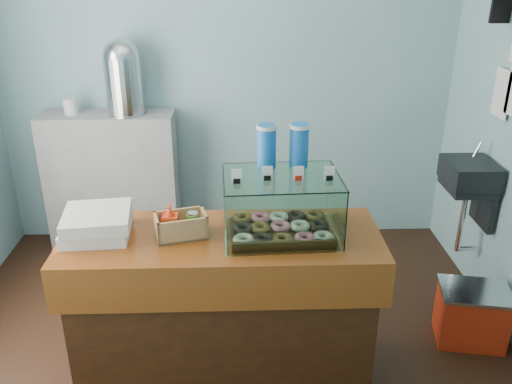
{
  "coord_description": "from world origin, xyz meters",
  "views": [
    {
      "loc": [
        0.09,
        -2.65,
        2.18
      ],
      "look_at": [
        0.17,
        -0.15,
        1.09
      ],
      "focal_mm": 38.0,
      "sensor_mm": 36.0,
      "label": 1
    }
  ],
  "objects_px": {
    "counter": "(224,309)",
    "display_case": "(281,201)",
    "red_cooler": "(471,315)",
    "coffee_urn": "(123,75)"
  },
  "relations": [
    {
      "from": "counter",
      "to": "display_case",
      "type": "height_order",
      "value": "display_case"
    },
    {
      "from": "red_cooler",
      "to": "display_case",
      "type": "bearing_deg",
      "value": -158.04
    },
    {
      "from": "red_cooler",
      "to": "counter",
      "type": "bearing_deg",
      "value": -158.59
    },
    {
      "from": "red_cooler",
      "to": "coffee_urn",
      "type": "bearing_deg",
      "value": 160.78
    },
    {
      "from": "counter",
      "to": "red_cooler",
      "type": "height_order",
      "value": "counter"
    },
    {
      "from": "display_case",
      "to": "coffee_urn",
      "type": "relative_size",
      "value": 1.06
    },
    {
      "from": "display_case",
      "to": "red_cooler",
      "type": "relative_size",
      "value": 1.29
    },
    {
      "from": "counter",
      "to": "red_cooler",
      "type": "xyz_separation_m",
      "value": [
        1.49,
        0.28,
        -0.28
      ]
    },
    {
      "from": "display_case",
      "to": "counter",
      "type": "bearing_deg",
      "value": -174.04
    },
    {
      "from": "display_case",
      "to": "red_cooler",
      "type": "xyz_separation_m",
      "value": [
        1.2,
        0.24,
        -0.89
      ]
    }
  ]
}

